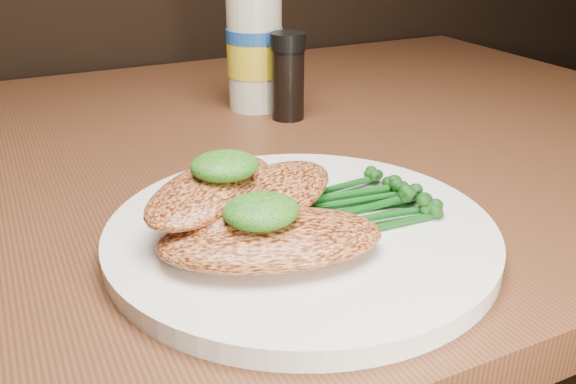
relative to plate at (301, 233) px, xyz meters
name	(u,v)px	position (x,y,z in m)	size (l,w,h in m)	color
plate	(301,233)	(0.00, 0.00, 0.00)	(0.30, 0.30, 0.02)	white
chicken_front	(271,239)	(-0.04, -0.03, 0.02)	(0.16, 0.08, 0.03)	#CB7640
chicken_mid	(263,196)	(-0.02, 0.02, 0.03)	(0.15, 0.08, 0.02)	#CB7640
chicken_back	(211,190)	(-0.06, 0.03, 0.04)	(0.14, 0.07, 0.02)	#CB7640
pesto_front	(261,211)	(-0.04, -0.02, 0.04)	(0.05, 0.05, 0.02)	#093508
pesto_back	(224,166)	(-0.05, 0.03, 0.05)	(0.05, 0.05, 0.02)	#093508
broccolini_bundle	(357,198)	(0.05, 0.00, 0.02)	(0.14, 0.11, 0.02)	#104C15
mayo_bottle	(254,30)	(0.11, 0.34, 0.09)	(0.07, 0.07, 0.20)	beige
pepper_grinder	(288,77)	(0.13, 0.28, 0.04)	(0.04, 0.04, 0.10)	black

